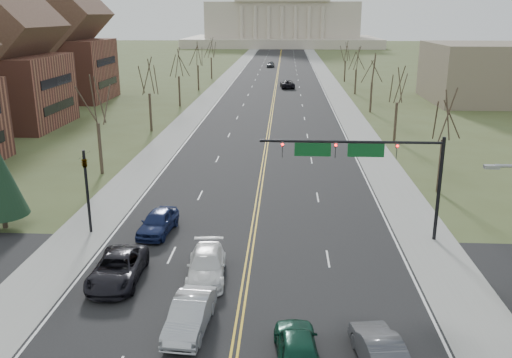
# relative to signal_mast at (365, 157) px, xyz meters

# --- Properties ---
(ground) EXTENTS (600.00, 600.00, 0.00)m
(ground) POSITION_rel_signal_mast_xyz_m (-7.45, -13.50, -5.76)
(ground) COLOR #475028
(ground) RESTS_ON ground
(road) EXTENTS (20.00, 380.00, 0.01)m
(road) POSITION_rel_signal_mast_xyz_m (-7.45, 96.50, -5.76)
(road) COLOR black
(road) RESTS_ON ground
(cross_road) EXTENTS (120.00, 14.00, 0.01)m
(cross_road) POSITION_rel_signal_mast_xyz_m (-7.45, -7.50, -5.76)
(cross_road) COLOR black
(cross_road) RESTS_ON ground
(sidewalk_left) EXTENTS (4.00, 380.00, 0.03)m
(sidewalk_left) POSITION_rel_signal_mast_xyz_m (-19.45, 96.50, -5.75)
(sidewalk_left) COLOR gray
(sidewalk_left) RESTS_ON ground
(sidewalk_right) EXTENTS (4.00, 380.00, 0.03)m
(sidewalk_right) POSITION_rel_signal_mast_xyz_m (4.55, 96.50, -5.75)
(sidewalk_right) COLOR gray
(sidewalk_right) RESTS_ON ground
(center_line) EXTENTS (0.42, 380.00, 0.01)m
(center_line) POSITION_rel_signal_mast_xyz_m (-7.45, 96.50, -5.75)
(center_line) COLOR gold
(center_line) RESTS_ON road
(edge_line_left) EXTENTS (0.15, 380.00, 0.01)m
(edge_line_left) POSITION_rel_signal_mast_xyz_m (-17.25, 96.50, -5.75)
(edge_line_left) COLOR silver
(edge_line_left) RESTS_ON road
(edge_line_right) EXTENTS (0.15, 380.00, 0.01)m
(edge_line_right) POSITION_rel_signal_mast_xyz_m (2.35, 96.50, -5.75)
(edge_line_right) COLOR silver
(edge_line_right) RESTS_ON road
(capitol) EXTENTS (90.00, 60.00, 50.00)m
(capitol) POSITION_rel_signal_mast_xyz_m (-7.45, 236.41, 8.44)
(capitol) COLOR #BDAE9D
(capitol) RESTS_ON ground
(signal_mast) EXTENTS (12.12, 0.44, 7.20)m
(signal_mast) POSITION_rel_signal_mast_xyz_m (0.00, 0.00, 0.00)
(signal_mast) COLOR black
(signal_mast) RESTS_ON ground
(signal_left) EXTENTS (0.32, 0.36, 6.00)m
(signal_left) POSITION_rel_signal_mast_xyz_m (-18.95, 0.00, -2.05)
(signal_left) COLOR black
(signal_left) RESTS_ON ground
(tree_r_0) EXTENTS (3.74, 3.74, 8.50)m
(tree_r_0) POSITION_rel_signal_mast_xyz_m (8.05, 10.50, 0.79)
(tree_r_0) COLOR #372E20
(tree_r_0) RESTS_ON ground
(tree_l_0) EXTENTS (3.96, 3.96, 9.00)m
(tree_l_0) POSITION_rel_signal_mast_xyz_m (-22.95, 14.50, 1.18)
(tree_l_0) COLOR #372E20
(tree_l_0) RESTS_ON ground
(tree_r_1) EXTENTS (3.74, 3.74, 8.50)m
(tree_r_1) POSITION_rel_signal_mast_xyz_m (8.05, 30.50, 0.79)
(tree_r_1) COLOR #372E20
(tree_r_1) RESTS_ON ground
(tree_l_1) EXTENTS (3.96, 3.96, 9.00)m
(tree_l_1) POSITION_rel_signal_mast_xyz_m (-22.95, 34.50, 1.18)
(tree_l_1) COLOR #372E20
(tree_l_1) RESTS_ON ground
(tree_r_2) EXTENTS (3.74, 3.74, 8.50)m
(tree_r_2) POSITION_rel_signal_mast_xyz_m (8.05, 50.50, 0.79)
(tree_r_2) COLOR #372E20
(tree_r_2) RESTS_ON ground
(tree_l_2) EXTENTS (3.96, 3.96, 9.00)m
(tree_l_2) POSITION_rel_signal_mast_xyz_m (-22.95, 54.50, 1.18)
(tree_l_2) COLOR #372E20
(tree_l_2) RESTS_ON ground
(tree_r_3) EXTENTS (3.74, 3.74, 8.50)m
(tree_r_3) POSITION_rel_signal_mast_xyz_m (8.05, 70.50, 0.79)
(tree_r_3) COLOR #372E20
(tree_r_3) RESTS_ON ground
(tree_l_3) EXTENTS (3.96, 3.96, 9.00)m
(tree_l_3) POSITION_rel_signal_mast_xyz_m (-22.95, 74.50, 1.18)
(tree_l_3) COLOR #372E20
(tree_l_3) RESTS_ON ground
(tree_r_4) EXTENTS (3.74, 3.74, 8.50)m
(tree_r_4) POSITION_rel_signal_mast_xyz_m (8.05, 90.50, 0.79)
(tree_r_4) COLOR #372E20
(tree_r_4) RESTS_ON ground
(tree_l_4) EXTENTS (3.96, 3.96, 9.00)m
(tree_l_4) POSITION_rel_signal_mast_xyz_m (-22.95, 94.50, 1.18)
(tree_l_4) COLOR #372E20
(tree_l_4) RESTS_ON ground
(bldg_left_mid) EXTENTS (15.10, 14.28, 20.75)m
(bldg_left_mid) POSITION_rel_signal_mast_xyz_m (-43.44, 36.50, 2.78)
(bldg_left_mid) COLOR brown
(bldg_left_mid) RESTS_ON ground
(bldg_left_far) EXTENTS (17.10, 14.28, 23.25)m
(bldg_left_far) POSITION_rel_signal_mast_xyz_m (-45.44, 60.50, 3.78)
(bldg_left_far) COLOR brown
(bldg_left_far) RESTS_ON ground
(bldg_right_mass) EXTENTS (25.00, 20.00, 10.00)m
(bldg_right_mass) POSITION_rel_signal_mast_xyz_m (32.55, 62.50, -0.76)
(bldg_right_mass) COLOR #786B55
(bldg_right_mass) RESTS_ON ground
(car_nb_inner_lead) EXTENTS (2.23, 4.85, 1.61)m
(car_nb_inner_lead) POSITION_rel_signal_mast_xyz_m (-4.61, -14.27, -4.94)
(car_nb_inner_lead) COLOR #0D3929
(car_nb_inner_lead) RESTS_ON road
(car_nb_outer_lead) EXTENTS (2.30, 4.94, 1.57)m
(car_nb_outer_lead) POSITION_rel_signal_mast_xyz_m (-1.01, -14.33, -4.97)
(car_nb_outer_lead) COLOR #43444A
(car_nb_outer_lead) RESTS_ON road
(car_sb_inner_lead) EXTENTS (2.06, 5.00, 1.61)m
(car_sb_inner_lead) POSITION_rel_signal_mast_xyz_m (-9.77, -11.93, -4.94)
(car_sb_inner_lead) COLOR #A2A5AA
(car_sb_inner_lead) RESTS_ON road
(car_sb_outer_lead) EXTENTS (2.85, 5.85, 1.60)m
(car_sb_outer_lead) POSITION_rel_signal_mast_xyz_m (-14.81, -7.17, -4.95)
(car_sb_outer_lead) COLOR black
(car_sb_outer_lead) RESTS_ON road
(car_sb_inner_second) EXTENTS (2.57, 5.47, 1.54)m
(car_sb_inner_second) POSITION_rel_signal_mast_xyz_m (-9.75, -6.43, -4.98)
(car_sb_inner_second) COLOR white
(car_sb_inner_second) RESTS_ON road
(car_sb_outer_second) EXTENTS (2.47, 5.04, 1.65)m
(car_sb_outer_second) POSITION_rel_signal_mast_xyz_m (-14.12, 0.09, -4.92)
(car_sb_outer_second) COLOR #15204C
(car_sb_outer_second) RESTS_ON road
(car_far_nb) EXTENTS (3.21, 6.12, 1.64)m
(car_far_nb) POSITION_rel_signal_mast_xyz_m (-4.96, 78.78, -4.93)
(car_far_nb) COLOR black
(car_far_nb) RESTS_ON road
(car_far_sb) EXTENTS (2.27, 5.01, 1.67)m
(car_far_sb) POSITION_rel_signal_mast_xyz_m (-9.75, 124.41, -4.91)
(car_far_sb) COLOR #494C50
(car_far_sb) RESTS_ON road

